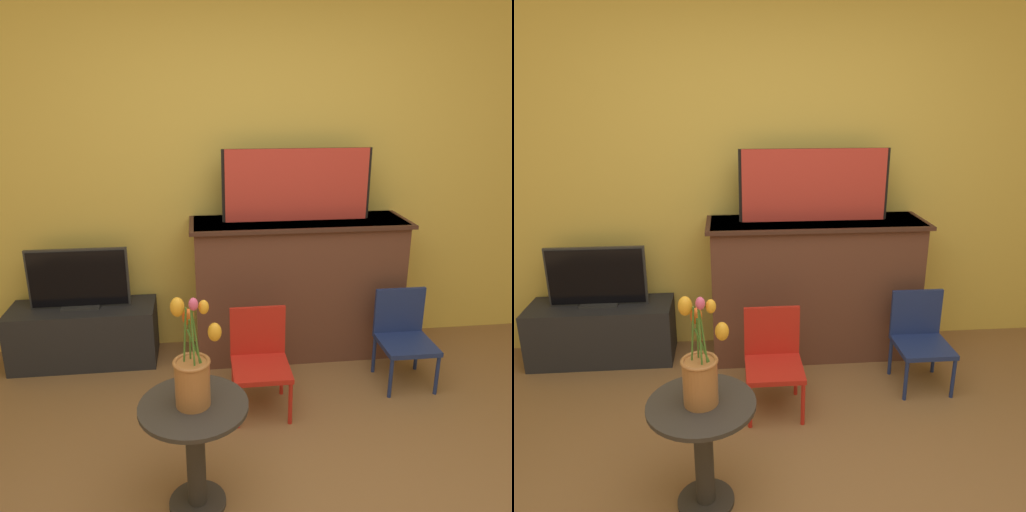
% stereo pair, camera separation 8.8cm
% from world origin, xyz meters
% --- Properties ---
extents(wall_back, '(8.00, 0.06, 2.70)m').
position_xyz_m(wall_back, '(0.00, 2.13, 1.35)').
color(wall_back, '#EAC651').
rests_on(wall_back, ground).
extents(fireplace_mantel, '(1.49, 0.47, 0.99)m').
position_xyz_m(fireplace_mantel, '(0.31, 1.88, 0.51)').
color(fireplace_mantel, brown).
rests_on(fireplace_mantel, ground).
extents(painting, '(1.01, 0.03, 0.48)m').
position_xyz_m(painting, '(0.29, 1.89, 1.23)').
color(painting, black).
rests_on(painting, fireplace_mantel).
extents(tv_stand, '(0.98, 0.37, 0.41)m').
position_xyz_m(tv_stand, '(-1.19, 1.90, 0.21)').
color(tv_stand, '#232326').
rests_on(tv_stand, ground).
extents(tv_monitor, '(0.67, 0.12, 0.42)m').
position_xyz_m(tv_monitor, '(-1.19, 1.90, 0.61)').
color(tv_monitor, '#2D2D2D').
rests_on(tv_monitor, tv_stand).
extents(chair_red, '(0.33, 0.33, 0.60)m').
position_xyz_m(chair_red, '(-0.04, 1.24, 0.33)').
color(chair_red, red).
rests_on(chair_red, ground).
extents(chair_blue, '(0.33, 0.33, 0.60)m').
position_xyz_m(chair_blue, '(0.92, 1.42, 0.33)').
color(chair_blue, navy).
rests_on(chair_blue, ground).
extents(side_table, '(0.48, 0.48, 0.54)m').
position_xyz_m(side_table, '(-0.42, 0.49, 0.35)').
color(side_table, '#332D28').
rests_on(side_table, ground).
extents(vase_tulips, '(0.21, 0.16, 0.51)m').
position_xyz_m(vase_tulips, '(-0.42, 0.49, 0.70)').
color(vase_tulips, '#AD6B38').
rests_on(vase_tulips, side_table).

